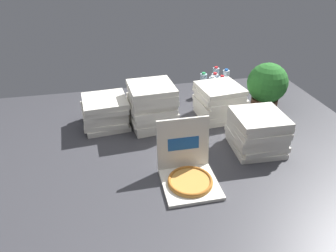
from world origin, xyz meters
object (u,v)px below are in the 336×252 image
Objects in this scene: water_bottle_1 at (225,80)px; potted_plant at (267,86)px; pizza_stack_left_far at (105,112)px; water_bottle_4 at (215,78)px; water_bottle_3 at (212,88)px; water_bottle_5 at (203,84)px; pizza_stack_left_mid at (257,132)px; water_bottle_2 at (221,87)px; open_pizza_box at (188,171)px; water_bottle_0 at (214,84)px; pizza_stack_right_near at (219,102)px; pizza_stack_right_mid at (152,106)px.

potted_plant is (0.19, -0.48, 0.12)m from water_bottle_1.
water_bottle_4 is (1.15, 0.55, -0.01)m from pizza_stack_left_far.
water_bottle_3 is 0.12m from water_bottle_5.
pizza_stack_left_mid is 1.60× the size of water_bottle_2.
water_bottle_0 is at bearing 63.88° from open_pizza_box.
water_bottle_3 is at bearing -63.64° from water_bottle_5.
water_bottle_1 is 1.00× the size of water_bottle_3.
water_bottle_4 is at bearing 64.22° from open_pizza_box.
pizza_stack_left_far is (-0.97, 0.05, -0.02)m from pizza_stack_right_near.
water_bottle_4 is (0.67, 1.38, 0.04)m from open_pizza_box.
water_bottle_1 is 1.00× the size of water_bottle_5.
potted_plant reaches higher than pizza_stack_left_mid.
water_bottle_5 is at bearing 136.19° from potted_plant.
water_bottle_2 is (0.75, 0.39, -0.07)m from pizza_stack_right_mid.
open_pizza_box reaches higher than pizza_stack_left_far.
water_bottle_3 is (-0.10, 0.01, 0.00)m from water_bottle_2.
potted_plant is at bearing 4.21° from pizza_stack_right_mid.
pizza_stack_right_mid reaches higher than pizza_stack_left_mid.
pizza_stack_left_far is at bearing -163.23° from water_bottle_3.
water_bottle_3 is at bearing 92.73° from pizza_stack_left_mid.
water_bottle_5 is (0.60, 0.51, -0.07)m from pizza_stack_right_mid.
pizza_stack_left_mid reaches higher than water_bottle_4.
water_bottle_3 is 0.53× the size of potted_plant.
pizza_stack_right_near is at bearing -113.42° from water_bottle_2.
pizza_stack_left_mid is 0.97m from water_bottle_0.
water_bottle_3 is 0.52m from potted_plant.
pizza_stack_right_mid is 1.02m from water_bottle_1.
water_bottle_0 is 1.00× the size of water_bottle_1.
pizza_stack_right_near is 1.76× the size of water_bottle_5.
pizza_stack_right_mid is 0.86m from water_bottle_0.
water_bottle_1 is (0.15, 0.07, 0.00)m from water_bottle_0.
potted_plant is at bearing -46.77° from water_bottle_2.
water_bottle_3 is at bearing -142.49° from water_bottle_1.
potted_plant is (0.27, -0.56, 0.12)m from water_bottle_4.
pizza_stack_right_near is at bearing 57.96° from open_pizza_box.
open_pizza_box is 0.98× the size of pizza_stack_right_mid.
water_bottle_0 is 1.00× the size of water_bottle_2.
potted_plant reaches higher than pizza_stack_right_mid.
open_pizza_box is at bearing -138.97° from potted_plant.
water_bottle_4 and water_bottle_5 have the same top height.
water_bottle_2 is (0.04, -0.09, 0.00)m from water_bottle_0.
water_bottle_3 is at bearing 80.83° from pizza_stack_right_near.
water_bottle_0 is (0.60, 1.22, 0.04)m from open_pizza_box.
water_bottle_1 is (0.16, 1.04, -0.03)m from pizza_stack_left_mid.
pizza_stack_left_far is 1.43m from potted_plant.
water_bottle_0 is at bearing -14.40° from water_bottle_5.
pizza_stack_left_mid reaches higher than water_bottle_3.
pizza_stack_right_near is (0.48, 0.77, 0.07)m from open_pizza_box.
water_bottle_2 is (-0.10, -0.16, 0.00)m from water_bottle_1.
open_pizza_box reaches higher than water_bottle_2.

